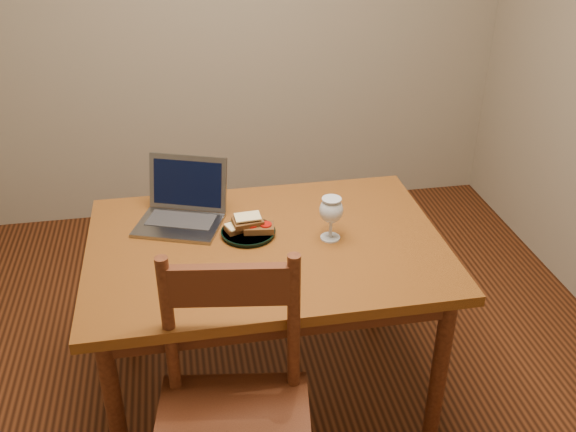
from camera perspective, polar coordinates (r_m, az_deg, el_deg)
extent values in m
cube|color=black|center=(2.87, -0.95, -14.48)|extent=(3.20, 3.20, 0.02)
cube|color=#4F270D|center=(2.37, -1.95, -2.80)|extent=(1.30, 0.90, 0.04)
cylinder|color=#35160B|center=(2.32, -15.04, -16.77)|extent=(0.06, 0.06, 0.70)
cylinder|color=#35160B|center=(2.45, 13.27, -13.40)|extent=(0.06, 0.06, 0.70)
cylinder|color=#35160B|center=(2.88, -14.30, -6.11)|extent=(0.06, 0.06, 0.70)
cylinder|color=#35160B|center=(2.98, 8.01, -3.94)|extent=(0.06, 0.06, 0.70)
cube|color=#35160B|center=(2.03, -4.92, -18.58)|extent=(0.53, 0.51, 0.04)
cube|color=#35160B|center=(1.89, -5.24, -6.15)|extent=(0.38, 0.09, 0.13)
cylinder|color=black|center=(2.40, -3.55, -1.49)|extent=(0.20, 0.20, 0.02)
cube|color=slate|center=(2.48, -9.69, -0.82)|extent=(0.37, 0.31, 0.01)
cube|color=slate|center=(2.55, -8.89, 2.96)|extent=(0.32, 0.17, 0.21)
cube|color=black|center=(2.55, -8.89, 2.96)|extent=(0.27, 0.14, 0.17)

